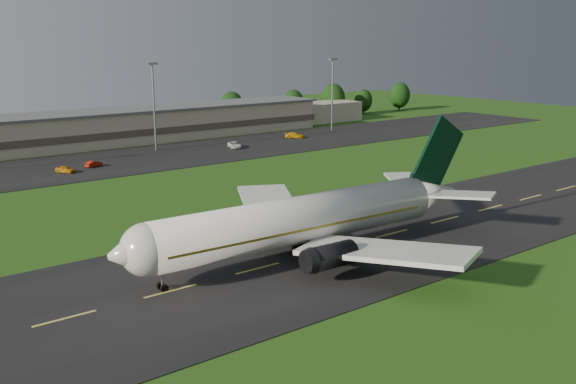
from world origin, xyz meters
TOP-DOWN VIEW (x-y plane):
  - ground at (0.00, 0.00)m, footprint 360.00×360.00m
  - taxiway at (0.00, 0.00)m, footprint 220.00×30.00m
  - apron at (0.00, 72.00)m, footprint 260.00×30.00m
  - airliner at (-15.19, -0.04)m, footprint 51.30×42.14m
  - terminal at (6.40, 96.18)m, footprint 145.00×16.00m
  - light_mast_centre at (5.00, 80.00)m, footprint 2.40×1.20m
  - light_mast_east at (60.00, 80.00)m, footprint 2.40×1.20m
  - tree_line at (39.44, 106.03)m, footprint 198.05×9.53m
  - service_vehicle_a at (-20.84, 67.00)m, footprint 3.50×4.21m
  - service_vehicle_b at (-14.19, 69.44)m, footprint 4.01×2.68m
  - service_vehicle_c at (21.37, 71.44)m, footprint 4.11×5.89m
  - service_vehicle_d at (42.55, 74.99)m, footprint 5.11×5.13m

SIDE VIEW (x-z plane):
  - ground at x=0.00m, z-range 0.00..0.00m
  - taxiway at x=0.00m, z-range 0.00..0.10m
  - apron at x=0.00m, z-range 0.00..0.10m
  - service_vehicle_b at x=-14.19m, z-range 0.10..1.35m
  - service_vehicle_a at x=-20.84m, z-range 0.10..1.45m
  - service_vehicle_c at x=21.37m, z-range 0.10..1.59m
  - service_vehicle_d at x=42.55m, z-range 0.10..1.59m
  - terminal at x=6.40m, z-range -0.21..8.19m
  - airliner at x=-15.19m, z-range -3.13..12.45m
  - tree_line at x=39.44m, z-range -0.22..10.89m
  - light_mast_centre at x=5.00m, z-range 2.56..22.91m
  - light_mast_east at x=60.00m, z-range 2.56..22.91m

